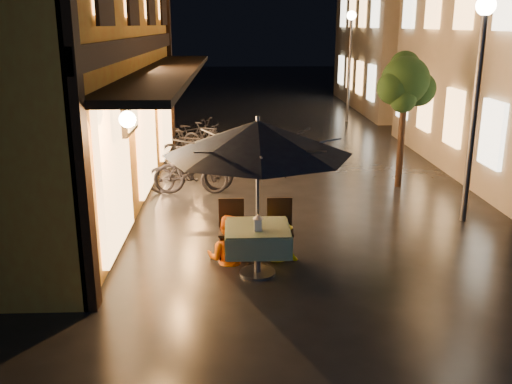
{
  "coord_description": "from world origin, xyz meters",
  "views": [
    {
      "loc": [
        -1.51,
        -8.49,
        3.73
      ],
      "look_at": [
        -1.17,
        0.24,
        1.15
      ],
      "focal_mm": 40.0,
      "sensor_mm": 36.0,
      "label": 1
    }
  ],
  "objects_px": {
    "person_yellow": "(277,218)",
    "bicycle_0": "(188,173)",
    "streetlamp_near": "(479,70)",
    "cafe_table": "(258,238)",
    "person_orange": "(228,216)",
    "patio_umbrella": "(258,138)",
    "table_lantern": "(258,222)"
  },
  "relations": [
    {
      "from": "cafe_table",
      "to": "bicycle_0",
      "type": "xyz_separation_m",
      "value": [
        -1.41,
        4.47,
        -0.1
      ]
    },
    {
      "from": "streetlamp_near",
      "to": "bicycle_0",
      "type": "relative_size",
      "value": 2.28
    },
    {
      "from": "streetlamp_near",
      "to": "cafe_table",
      "type": "xyz_separation_m",
      "value": [
        -4.17,
        -2.36,
        -2.33
      ]
    },
    {
      "from": "person_orange",
      "to": "patio_umbrella",
      "type": "bearing_deg",
      "value": 145.11
    },
    {
      "from": "streetlamp_near",
      "to": "cafe_table",
      "type": "relative_size",
      "value": 4.27
    },
    {
      "from": "person_yellow",
      "to": "bicycle_0",
      "type": "bearing_deg",
      "value": -59.92
    },
    {
      "from": "table_lantern",
      "to": "person_orange",
      "type": "bearing_deg",
      "value": 122.49
    },
    {
      "from": "cafe_table",
      "to": "person_orange",
      "type": "distance_m",
      "value": 0.74
    },
    {
      "from": "cafe_table",
      "to": "patio_umbrella",
      "type": "distance_m",
      "value": 1.56
    },
    {
      "from": "cafe_table",
      "to": "person_orange",
      "type": "xyz_separation_m",
      "value": [
        -0.46,
        0.55,
        0.18
      ]
    },
    {
      "from": "cafe_table",
      "to": "person_yellow",
      "type": "bearing_deg",
      "value": 60.34
    },
    {
      "from": "cafe_table",
      "to": "patio_umbrella",
      "type": "height_order",
      "value": "patio_umbrella"
    },
    {
      "from": "patio_umbrella",
      "to": "table_lantern",
      "type": "bearing_deg",
      "value": -90.0
    },
    {
      "from": "person_yellow",
      "to": "bicycle_0",
      "type": "height_order",
      "value": "person_yellow"
    },
    {
      "from": "streetlamp_near",
      "to": "table_lantern",
      "type": "xyz_separation_m",
      "value": [
        -4.17,
        -2.53,
        -2.0
      ]
    },
    {
      "from": "cafe_table",
      "to": "patio_umbrella",
      "type": "bearing_deg",
      "value": 14.04
    },
    {
      "from": "cafe_table",
      "to": "person_orange",
      "type": "relative_size",
      "value": 0.65
    },
    {
      "from": "streetlamp_near",
      "to": "person_orange",
      "type": "relative_size",
      "value": 2.77
    },
    {
      "from": "person_orange",
      "to": "cafe_table",
      "type": "bearing_deg",
      "value": 145.11
    },
    {
      "from": "streetlamp_near",
      "to": "person_orange",
      "type": "xyz_separation_m",
      "value": [
        -4.62,
        -1.81,
        -2.15
      ]
    },
    {
      "from": "streetlamp_near",
      "to": "person_yellow",
      "type": "xyz_separation_m",
      "value": [
        -3.83,
        -1.76,
        -2.22
      ]
    },
    {
      "from": "patio_umbrella",
      "to": "person_yellow",
      "type": "distance_m",
      "value": 1.6
    },
    {
      "from": "patio_umbrella",
      "to": "person_yellow",
      "type": "xyz_separation_m",
      "value": [
        0.34,
        0.6,
        -1.45
      ]
    },
    {
      "from": "patio_umbrella",
      "to": "table_lantern",
      "type": "distance_m",
      "value": 1.24
    },
    {
      "from": "streetlamp_near",
      "to": "patio_umbrella",
      "type": "bearing_deg",
      "value": -150.48
    },
    {
      "from": "patio_umbrella",
      "to": "person_yellow",
      "type": "relative_size",
      "value": 2.0
    },
    {
      "from": "person_orange",
      "to": "bicycle_0",
      "type": "height_order",
      "value": "person_orange"
    },
    {
      "from": "streetlamp_near",
      "to": "cafe_table",
      "type": "distance_m",
      "value": 5.33
    },
    {
      "from": "streetlamp_near",
      "to": "table_lantern",
      "type": "bearing_deg",
      "value": -148.79
    },
    {
      "from": "cafe_table",
      "to": "person_yellow",
      "type": "relative_size",
      "value": 0.71
    },
    {
      "from": "table_lantern",
      "to": "person_orange",
      "type": "distance_m",
      "value": 0.86
    },
    {
      "from": "streetlamp_near",
      "to": "person_yellow",
      "type": "relative_size",
      "value": 3.02
    }
  ]
}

